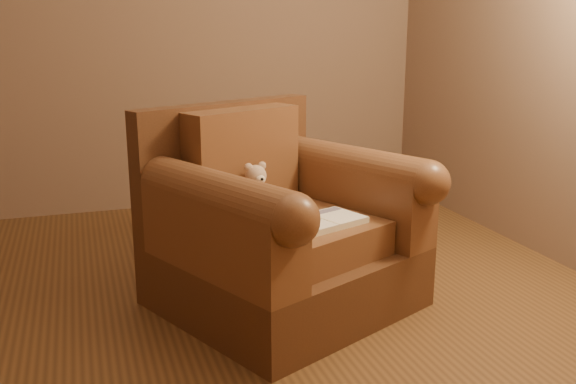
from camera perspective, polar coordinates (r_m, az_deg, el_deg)
name	(u,v)px	position (r m, az deg, el deg)	size (l,w,h in m)	color
floor	(223,314)	(3.12, -5.80, -10.76)	(4.00, 4.00, 0.00)	brown
armchair	(278,230)	(3.12, -0.89, -3.42)	(1.39, 1.36, 0.96)	#4F2E1A
teddy_bear	(258,193)	(3.10, -2.69, -0.09)	(0.18, 0.20, 0.24)	tan
guidebook	(322,222)	(2.91, 3.07, -2.65)	(0.43, 0.35, 0.03)	beige
side_table	(310,193)	(4.01, 1.99, -0.05)	(0.42, 0.42, 0.59)	gold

